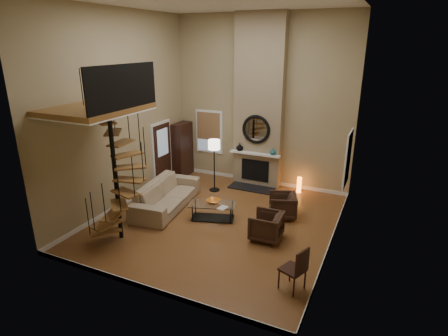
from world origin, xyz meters
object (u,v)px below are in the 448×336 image
at_px(armchair_near, 285,206).
at_px(floor_lamp, 214,149).
at_px(hutch, 182,150).
at_px(side_chair, 297,268).
at_px(accent_lamp, 299,185).
at_px(coffee_table, 213,209).
at_px(sofa, 166,195).
at_px(armchair_far, 269,227).

xyz_separation_m(armchair_near, floor_lamp, (-2.63, 0.94, 1.06)).
relative_size(hutch, side_chair, 2.07).
distance_m(hutch, accent_lamp, 4.31).
bearing_deg(hutch, side_chair, -41.50).
distance_m(hutch, coffee_table, 3.79).
bearing_deg(coffee_table, armchair_near, 27.47).
bearing_deg(sofa, coffee_table, -101.13).
relative_size(sofa, armchair_far, 3.56).
xyz_separation_m(floor_lamp, accent_lamp, (2.55, 1.00, -1.16)).
xyz_separation_m(armchair_near, side_chair, (1.08, -3.01, 0.17)).
bearing_deg(hutch, armchair_near, -22.37).
height_order(hutch, coffee_table, hutch).
bearing_deg(coffee_table, sofa, 176.41).
bearing_deg(floor_lamp, armchair_far, -41.06).
bearing_deg(side_chair, armchair_near, 109.73).
xyz_separation_m(hutch, coffee_table, (2.57, -2.70, -0.67)).
bearing_deg(armchair_near, sofa, -96.62).
relative_size(coffee_table, floor_lamp, 0.82).
bearing_deg(accent_lamp, hutch, -178.03).
xyz_separation_m(armchair_near, coffee_table, (-1.77, -0.92, -0.07)).
height_order(armchair_near, accent_lamp, armchair_near).
bearing_deg(armchair_near, side_chair, -0.76).
relative_size(armchair_near, side_chair, 0.78).
xyz_separation_m(armchair_far, coffee_table, (-1.75, 0.43, -0.07)).
distance_m(armchair_far, coffee_table, 1.80).
distance_m(hutch, armchair_near, 4.73).
height_order(armchair_near, armchair_far, armchair_far).
relative_size(hutch, armchair_near, 2.64).
height_order(armchair_near, coffee_table, armchair_near).
bearing_deg(accent_lamp, coffee_table, -120.60).
bearing_deg(accent_lamp, sofa, -139.67).
height_order(floor_lamp, accent_lamp, floor_lamp).
bearing_deg(armchair_far, hutch, -128.35).
xyz_separation_m(floor_lamp, side_chair, (3.71, -3.94, -0.89)).
distance_m(sofa, armchair_far, 3.35).
relative_size(armchair_far, floor_lamp, 0.44).
xyz_separation_m(sofa, side_chair, (4.40, -2.18, 0.13)).
bearing_deg(hutch, sofa, -68.80).
relative_size(hutch, armchair_far, 2.57).
distance_m(floor_lamp, accent_lamp, 2.98).
bearing_deg(hutch, coffee_table, -46.48).
relative_size(armchair_near, coffee_table, 0.53).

